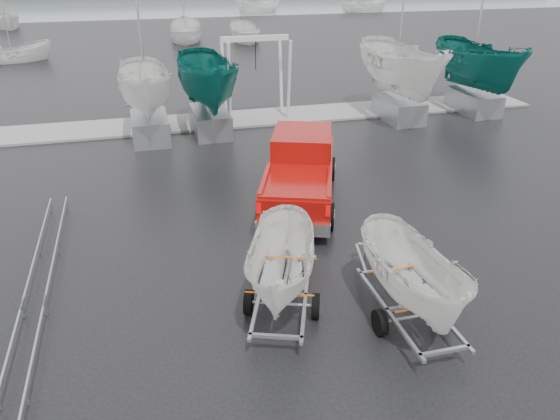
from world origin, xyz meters
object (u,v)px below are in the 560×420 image
object	(u,v)px
trailer_hitched	(283,217)
boat_hoist	(256,66)
pickup_truck	(301,167)
trailer_parked	(419,227)

from	to	relation	value
trailer_hitched	boat_hoist	distance (m)	16.57
pickup_truck	trailer_parked	xyz separation A→B (m)	(0.33, -7.57, 1.41)
trailer_hitched	trailer_parked	xyz separation A→B (m)	(2.68, -1.25, 0.02)
boat_hoist	trailer_hitched	bearing A→B (deg)	-100.52
trailer_hitched	trailer_parked	size ratio (longest dim) A/B	0.99
trailer_parked	boat_hoist	bearing A→B (deg)	89.36
pickup_truck	boat_hoist	bearing A→B (deg)	106.53
boat_hoist	trailer_parked	bearing A→B (deg)	-91.12
pickup_truck	trailer_parked	size ratio (longest dim) A/B	1.47
pickup_truck	trailer_hitched	distance (m)	6.89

